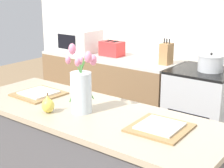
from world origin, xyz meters
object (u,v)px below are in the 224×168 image
at_px(plate_setting_left, 39,94).
at_px(toaster, 112,49).
at_px(stove_range, 200,114).
at_px(plate_setting_right, 160,127).
at_px(cooking_pot, 211,63).
at_px(knife_block, 166,54).
at_px(microwave, 79,40).
at_px(flower_vase, 81,88).
at_px(pear_figurine, 48,105).

height_order(plate_setting_left, toaster, toaster).
distance_m(plate_setting_left, toaster, 1.67).
height_order(stove_range, plate_setting_right, plate_setting_right).
bearing_deg(toaster, stove_range, -0.46).
xyz_separation_m(plate_setting_right, toaster, (-1.54, 1.58, 0.04)).
distance_m(plate_setting_right, cooking_pot, 1.61).
bearing_deg(plate_setting_left, cooking_pot, 66.97).
bearing_deg(knife_block, microwave, -179.81).
relative_size(stove_range, flower_vase, 2.13).
height_order(flower_vase, microwave, flower_vase).
relative_size(stove_range, plate_setting_right, 2.85).
distance_m(stove_range, flower_vase, 1.76).
bearing_deg(microwave, stove_range, 0.02).
height_order(cooking_pot, microwave, microwave).
height_order(pear_figurine, knife_block, knife_block).
relative_size(plate_setting_right, toaster, 1.15).
height_order(toaster, knife_block, knife_block).
xyz_separation_m(cooking_pot, microwave, (-1.70, -0.00, 0.06)).
xyz_separation_m(stove_range, cooking_pot, (0.07, 0.00, 0.54)).
bearing_deg(knife_block, toaster, 179.55).
relative_size(cooking_pot, microwave, 0.52).
bearing_deg(pear_figurine, knife_block, 94.42).
height_order(pear_figurine, plate_setting_right, pear_figurine).
distance_m(pear_figurine, plate_setting_left, 0.38).
height_order(pear_figurine, microwave, microwave).
relative_size(flower_vase, microwave, 0.90).
bearing_deg(cooking_pot, stove_range, -179.14).
distance_m(pear_figurine, plate_setting_right, 0.71).
xyz_separation_m(plate_setting_right, knife_block, (-0.82, 1.57, 0.07)).
xyz_separation_m(stove_range, toaster, (-1.13, 0.01, 0.54)).
xyz_separation_m(flower_vase, pear_figurine, (-0.16, -0.14, -0.10)).
bearing_deg(plate_setting_left, pear_figurine, -32.25).
relative_size(plate_setting_left, knife_block, 1.19).
bearing_deg(cooking_pot, toaster, 179.61).
xyz_separation_m(stove_range, flower_vase, (-0.12, -1.64, 0.65)).
bearing_deg(toaster, plate_setting_left, -71.38).
bearing_deg(toaster, cooking_pot, -0.39).
bearing_deg(plate_setting_right, pear_figurine, -163.47).
bearing_deg(plate_setting_right, flower_vase, -172.74).
relative_size(stove_range, plate_setting_left, 2.85).
height_order(flower_vase, toaster, flower_vase).
relative_size(toaster, cooking_pot, 1.13).
bearing_deg(microwave, pear_figurine, -52.60).
relative_size(toaster, knife_block, 1.04).
xyz_separation_m(flower_vase, toaster, (-1.01, 1.64, -0.10)).
bearing_deg(flower_vase, plate_setting_right, 7.26).
bearing_deg(cooking_pot, plate_setting_right, -77.91).
bearing_deg(cooking_pot, plate_setting_left, -113.03).
distance_m(plate_setting_right, microwave, 2.57).
height_order(pear_figurine, cooking_pot, cooking_pot).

